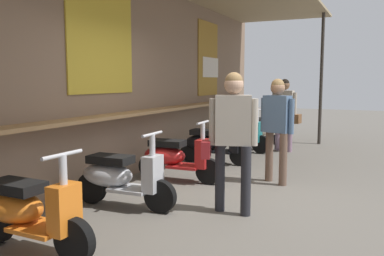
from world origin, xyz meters
name	(u,v)px	position (x,y,z in m)	size (l,w,h in m)	color
ground_plane	(221,202)	(0.00, 0.00, 0.00)	(37.75, 37.75, 0.00)	#605B54
market_stall_facade	(105,60)	(0.00, 1.82, 1.89)	(13.48, 2.70, 3.33)	#7F6651
scooter_orange	(26,210)	(-2.20, 1.08, 0.39)	(0.46, 1.40, 0.97)	orange
scooter_silver	(119,177)	(-0.74, 1.08, 0.39)	(0.46, 1.40, 0.97)	#B2B5BA
scooter_red	(174,157)	(0.74, 1.08, 0.39)	(0.48, 1.40, 0.97)	red
scooter_black	(211,143)	(2.26, 1.08, 0.39)	(0.47, 1.40, 0.97)	black
scooter_teal	(236,134)	(3.74, 1.08, 0.39)	(0.48, 1.40, 0.97)	#197075
scooter_cream	(255,128)	(5.18, 1.08, 0.39)	(0.50, 1.40, 0.97)	beige
shopper_with_handbag	(232,128)	(-0.36, -0.27, 1.03)	(0.42, 0.66, 1.68)	#232328
shopper_browsing	(285,108)	(4.23, 0.12, 0.98)	(0.27, 0.65, 1.63)	gray
shopper_passing	(277,120)	(1.29, -0.41, 0.99)	(0.30, 0.54, 1.62)	brown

